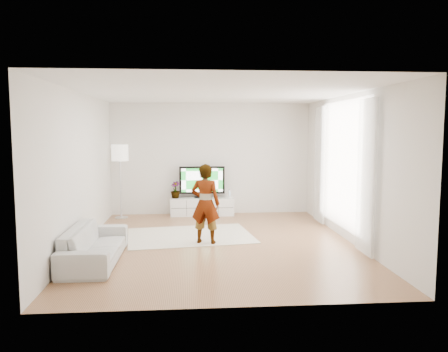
{
  "coord_description": "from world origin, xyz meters",
  "views": [
    {
      "loc": [
        -0.53,
        -8.02,
        2.12
      ],
      "look_at": [
        0.13,
        0.4,
        1.23
      ],
      "focal_mm": 35.0,
      "sensor_mm": 36.0,
      "label": 1
    }
  ],
  "objects": [
    {
      "name": "game_console",
      "position": [
        0.46,
        2.76,
        0.54
      ],
      "size": [
        0.05,
        0.15,
        0.2
      ],
      "rotation": [
        0.0,
        0.0,
        -0.02
      ],
      "color": "white",
      "rests_on": "media_console"
    },
    {
      "name": "wall_right",
      "position": [
        2.5,
        0.0,
        1.4
      ],
      "size": [
        0.02,
        6.0,
        2.8
      ],
      "primitive_type": "cube",
      "color": "silver",
      "rests_on": "floor"
    },
    {
      "name": "ceiling",
      "position": [
        0.0,
        0.0,
        2.8
      ],
      "size": [
        6.0,
        6.0,
        0.0
      ],
      "primitive_type": "plane",
      "color": "white",
      "rests_on": "wall_back"
    },
    {
      "name": "curtain_far",
      "position": [
        2.4,
        1.6,
        1.35
      ],
      "size": [
        0.04,
        0.7,
        2.6
      ],
      "primitive_type": "cube",
      "color": "white",
      "rests_on": "floor"
    },
    {
      "name": "sofa",
      "position": [
        -2.07,
        -1.0,
        0.29
      ],
      "size": [
        0.78,
        1.98,
        0.58
      ],
      "primitive_type": "imported",
      "rotation": [
        0.0,
        0.0,
        1.57
      ],
      "color": "#B0B0AB",
      "rests_on": "floor"
    },
    {
      "name": "floor_lamp",
      "position": [
        -2.2,
        2.57,
        1.51
      ],
      "size": [
        0.4,
        0.4,
        1.78
      ],
      "color": "silver",
      "rests_on": "floor"
    },
    {
      "name": "wall_front",
      "position": [
        0.0,
        -3.0,
        1.4
      ],
      "size": [
        5.0,
        0.02,
        2.8
      ],
      "primitive_type": "cube",
      "color": "silver",
      "rests_on": "floor"
    },
    {
      "name": "television",
      "position": [
        -0.23,
        2.79,
        0.87
      ],
      "size": [
        1.13,
        0.22,
        0.78
      ],
      "color": "black",
      "rests_on": "media_console"
    },
    {
      "name": "rug",
      "position": [
        -0.54,
        0.63,
        0.01
      ],
      "size": [
        2.66,
        2.07,
        0.01
      ],
      "primitive_type": "cube",
      "rotation": [
        0.0,
        0.0,
        0.13
      ],
      "color": "beige",
      "rests_on": "floor"
    },
    {
      "name": "floor",
      "position": [
        0.0,
        0.0,
        0.0
      ],
      "size": [
        6.0,
        6.0,
        0.0
      ],
      "primitive_type": "plane",
      "color": "#A7774B",
      "rests_on": "ground"
    },
    {
      "name": "curtain_near",
      "position": [
        2.4,
        -1.0,
        1.35
      ],
      "size": [
        0.04,
        0.7,
        2.6
      ],
      "primitive_type": "cube",
      "color": "white",
      "rests_on": "floor"
    },
    {
      "name": "wall_left",
      "position": [
        -2.5,
        0.0,
        1.4
      ],
      "size": [
        0.02,
        6.0,
        2.8
      ],
      "primitive_type": "cube",
      "color": "silver",
      "rests_on": "floor"
    },
    {
      "name": "window",
      "position": [
        2.48,
        0.3,
        1.45
      ],
      "size": [
        0.01,
        2.6,
        2.5
      ],
      "primitive_type": "cube",
      "color": "white",
      "rests_on": "wall_right"
    },
    {
      "name": "player",
      "position": [
        -0.25,
        0.02,
        0.76
      ],
      "size": [
        0.62,
        0.49,
        1.49
      ],
      "primitive_type": "imported",
      "rotation": [
        0.0,
        0.0,
        2.87
      ],
      "color": "#334772",
      "rests_on": "rug"
    },
    {
      "name": "media_console",
      "position": [
        -0.23,
        2.76,
        0.22
      ],
      "size": [
        1.57,
        0.45,
        0.44
      ],
      "color": "white",
      "rests_on": "floor"
    },
    {
      "name": "wall_back",
      "position": [
        0.0,
        3.0,
        1.4
      ],
      "size": [
        5.0,
        0.02,
        2.8
      ],
      "primitive_type": "cube",
      "color": "silver",
      "rests_on": "floor"
    },
    {
      "name": "potted_plant",
      "position": [
        -0.9,
        2.77,
        0.65
      ],
      "size": [
        0.31,
        0.31,
        0.42
      ],
      "primitive_type": "imported",
      "rotation": [
        0.0,
        0.0,
        -0.41
      ],
      "color": "#3F7238",
      "rests_on": "media_console"
    }
  ]
}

